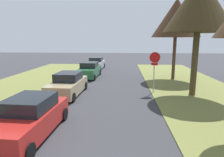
# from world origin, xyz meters

# --- Properties ---
(stop_sign_far) EXTENTS (0.81, 0.25, 2.97)m
(stop_sign_far) POSITION_xyz_m (3.78, 13.17, 2.20)
(stop_sign_far) COLOR #9EA0A5
(stop_sign_far) RESTS_ON grass_verge_right
(street_tree_right_mid_b) EXTENTS (4.54, 4.54, 7.87)m
(street_tree_right_mid_b) POSITION_xyz_m (6.40, 12.54, 6.10)
(street_tree_right_mid_b) COLOR #4A3F24
(street_tree_right_mid_b) RESTS_ON grass_verge_right
(street_tree_right_far) EXTENTS (4.55, 4.55, 7.63)m
(street_tree_right_far) POSITION_xyz_m (6.40, 18.21, 5.89)
(street_tree_right_far) COLOR brown
(street_tree_right_far) RESTS_ON grass_verge_right
(parked_sedan_red) EXTENTS (2.09, 4.47, 1.57)m
(parked_sedan_red) POSITION_xyz_m (-2.25, 6.11, 0.72)
(parked_sedan_red) COLOR red
(parked_sedan_red) RESTS_ON ground
(parked_sedan_tan) EXTENTS (2.09, 4.47, 1.57)m
(parked_sedan_tan) POSITION_xyz_m (-2.42, 12.22, 0.72)
(parked_sedan_tan) COLOR tan
(parked_sedan_tan) RESTS_ON ground
(parked_sedan_green) EXTENTS (2.09, 4.47, 1.57)m
(parked_sedan_green) POSITION_xyz_m (-2.13, 19.00, 0.72)
(parked_sedan_green) COLOR #28663D
(parked_sedan_green) RESTS_ON ground
(parked_sedan_silver) EXTENTS (2.09, 4.47, 1.57)m
(parked_sedan_silver) POSITION_xyz_m (-2.29, 25.06, 0.72)
(parked_sedan_silver) COLOR #BCBCC1
(parked_sedan_silver) RESTS_ON ground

